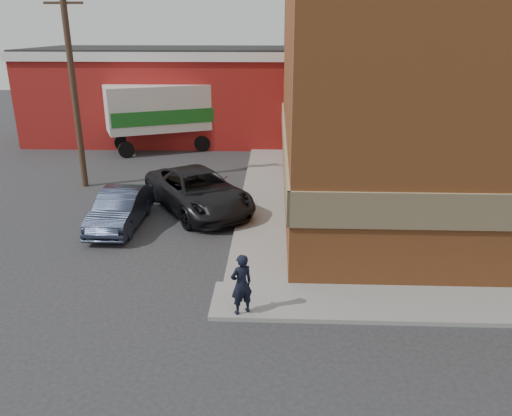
% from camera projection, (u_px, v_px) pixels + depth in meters
% --- Properties ---
extents(ground, '(90.00, 90.00, 0.00)m').
position_uv_depth(ground, '(234.00, 286.00, 13.88)').
color(ground, '#28282B').
rests_on(ground, ground).
extents(brick_building, '(14.25, 18.25, 9.36)m').
position_uv_depth(brick_building, '(457.00, 82.00, 20.40)').
color(brick_building, '#A85A2B').
rests_on(brick_building, ground).
extents(sidewalk_west, '(1.80, 18.00, 0.12)m').
position_uv_depth(sidewalk_west, '(264.00, 187.00, 22.29)').
color(sidewalk_west, gray).
rests_on(sidewalk_west, ground).
extents(warehouse, '(16.30, 8.30, 5.60)m').
position_uv_depth(warehouse, '(166.00, 93.00, 31.93)').
color(warehouse, maroon).
rests_on(warehouse, ground).
extents(utility_pole, '(2.00, 0.26, 9.00)m').
position_uv_depth(utility_pole, '(72.00, 78.00, 21.00)').
color(utility_pole, '#483224').
rests_on(utility_pole, ground).
extents(man, '(0.68, 0.61, 1.57)m').
position_uv_depth(man, '(241.00, 284.00, 12.10)').
color(man, black).
rests_on(man, sidewalk_south).
extents(sedan, '(1.47, 4.07, 1.33)m').
position_uv_depth(sedan, '(120.00, 209.00, 17.82)').
color(sedan, '#2B3247').
rests_on(sedan, ground).
extents(suv_a, '(5.32, 6.23, 1.59)m').
position_uv_depth(suv_a, '(198.00, 191.00, 19.36)').
color(suv_a, black).
rests_on(suv_a, ground).
extents(box_truck, '(7.89, 5.09, 3.76)m').
position_uv_depth(box_truck, '(173.00, 112.00, 28.62)').
color(box_truck, silver).
rests_on(box_truck, ground).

